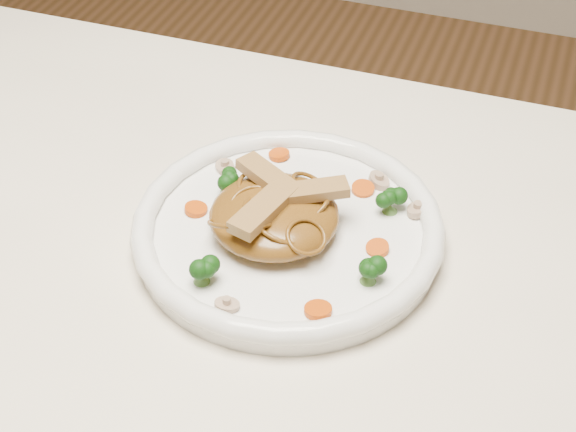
% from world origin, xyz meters
% --- Properties ---
extents(table, '(1.20, 0.80, 0.75)m').
position_xyz_m(table, '(0.00, 0.00, 0.65)').
color(table, white).
rests_on(table, ground).
extents(plate, '(0.32, 0.32, 0.02)m').
position_xyz_m(plate, '(0.05, 0.10, 0.76)').
color(plate, white).
rests_on(plate, table).
extents(noodle_mound, '(0.15, 0.15, 0.04)m').
position_xyz_m(noodle_mound, '(0.04, 0.09, 0.78)').
color(noodle_mound, brown).
rests_on(noodle_mound, plate).
extents(chicken_a, '(0.07, 0.05, 0.01)m').
position_xyz_m(chicken_a, '(0.07, 0.11, 0.80)').
color(chicken_a, '#A5804E').
rests_on(chicken_a, noodle_mound).
extents(chicken_b, '(0.07, 0.05, 0.01)m').
position_xyz_m(chicken_b, '(0.03, 0.12, 0.80)').
color(chicken_b, '#A5804E').
rests_on(chicken_b, noodle_mound).
extents(chicken_c, '(0.04, 0.08, 0.01)m').
position_xyz_m(chicken_c, '(0.04, 0.07, 0.80)').
color(chicken_c, '#A5804E').
rests_on(chicken_c, noodle_mound).
extents(broccoli_0, '(0.03, 0.03, 0.03)m').
position_xyz_m(broccoli_0, '(0.13, 0.15, 0.78)').
color(broccoli_0, '#12400D').
rests_on(broccoli_0, plate).
extents(broccoli_1, '(0.03, 0.03, 0.03)m').
position_xyz_m(broccoli_1, '(-0.02, 0.13, 0.78)').
color(broccoli_1, '#12400D').
rests_on(broccoli_1, plate).
extents(broccoli_2, '(0.03, 0.03, 0.03)m').
position_xyz_m(broccoli_2, '(0.01, 0.01, 0.78)').
color(broccoli_2, '#12400D').
rests_on(broccoli_2, plate).
extents(broccoli_3, '(0.03, 0.03, 0.03)m').
position_xyz_m(broccoli_3, '(0.14, 0.06, 0.78)').
color(broccoli_3, '#12400D').
rests_on(broccoli_3, plate).
extents(carrot_0, '(0.03, 0.03, 0.00)m').
position_xyz_m(carrot_0, '(0.10, 0.17, 0.77)').
color(carrot_0, '#C74B07').
rests_on(carrot_0, plate).
extents(carrot_1, '(0.02, 0.02, 0.00)m').
position_xyz_m(carrot_1, '(-0.03, 0.09, 0.77)').
color(carrot_1, '#C74B07').
rests_on(carrot_1, plate).
extents(carrot_2, '(0.02, 0.02, 0.00)m').
position_xyz_m(carrot_2, '(0.14, 0.10, 0.77)').
color(carrot_2, '#C74B07').
rests_on(carrot_2, plate).
extents(carrot_3, '(0.02, 0.02, 0.00)m').
position_xyz_m(carrot_3, '(0.01, 0.20, 0.77)').
color(carrot_3, '#C74B07').
rests_on(carrot_3, plate).
extents(carrot_4, '(0.02, 0.02, 0.00)m').
position_xyz_m(carrot_4, '(0.11, 0.01, 0.77)').
color(carrot_4, '#C74B07').
rests_on(carrot_4, plate).
extents(mushroom_0, '(0.02, 0.02, 0.01)m').
position_xyz_m(mushroom_0, '(0.04, -0.01, 0.77)').
color(mushroom_0, '#CAB198').
rests_on(mushroom_0, plate).
extents(mushroom_1, '(0.03, 0.03, 0.01)m').
position_xyz_m(mushroom_1, '(0.16, 0.16, 0.77)').
color(mushroom_1, '#CAB198').
rests_on(mushroom_1, plate).
extents(mushroom_2, '(0.04, 0.04, 0.01)m').
position_xyz_m(mushroom_2, '(-0.03, 0.16, 0.77)').
color(mushroom_2, '#CAB198').
rests_on(mushroom_2, plate).
extents(mushroom_3, '(0.04, 0.04, 0.01)m').
position_xyz_m(mushroom_3, '(0.11, 0.19, 0.77)').
color(mushroom_3, '#CAB198').
rests_on(mushroom_3, plate).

